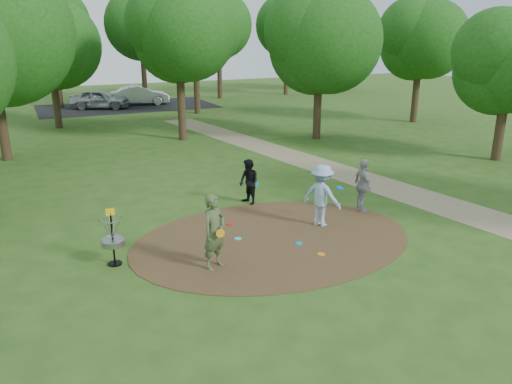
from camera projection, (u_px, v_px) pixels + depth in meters
name	position (u px, v px, depth m)	size (l,w,h in m)	color
ground	(274.00, 239.00, 14.56)	(100.00, 100.00, 0.00)	#2D5119
dirt_clearing	(274.00, 239.00, 14.56)	(8.40, 8.40, 0.02)	#47301C
footpath	(401.00, 191.00, 18.95)	(2.00, 40.00, 0.01)	#8C7A5B
parking_lot	(128.00, 106.00, 41.18)	(14.00, 8.00, 0.01)	black
player_observer_with_disc	(214.00, 232.00, 12.50)	(0.86, 0.76, 1.97)	#4A5C35
player_throwing_with_disc	(322.00, 196.00, 15.33)	(1.41, 1.45, 1.95)	#93B9DC
player_walking_with_disc	(249.00, 182.00, 17.35)	(0.73, 0.87, 1.59)	black
player_waiting_with_disc	(363.00, 186.00, 16.56)	(0.64, 1.12, 1.81)	#969799
disc_ground_cyan	(238.00, 239.00, 14.52)	(0.22, 0.22, 0.02)	#1CE4DE
disc_ground_blue	(299.00, 243.00, 14.18)	(0.22, 0.22, 0.02)	#0C96DB
disc_ground_red	(230.00, 224.00, 15.63)	(0.22, 0.22, 0.02)	red
car_left	(100.00, 99.00, 39.72)	(1.82, 4.52, 1.54)	#A3A4AB
car_right	(140.00, 96.00, 41.93)	(1.66, 4.75, 1.56)	#B8BBC1
disc_ground_orange	(321.00, 254.00, 13.49)	(0.22, 0.22, 0.02)	orange
disc_golf_basket	(112.00, 233.00, 12.71)	(0.63, 0.63, 1.54)	black
tree_ring	(206.00, 46.00, 21.18)	(36.83, 45.65, 9.03)	#332316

